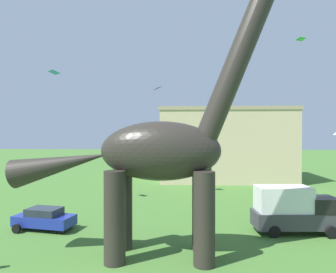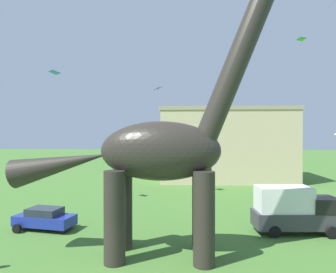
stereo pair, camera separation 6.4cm
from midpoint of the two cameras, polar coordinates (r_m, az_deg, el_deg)
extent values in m
cylinder|color=#2D2823|center=(18.71, 6.36, -13.08)|extent=(1.13, 1.13, 4.90)
cylinder|color=#2D2823|center=(16.62, 6.79, -14.84)|extent=(1.13, 1.13, 4.90)
cylinder|color=#2D2823|center=(19.04, -8.26, -12.84)|extent=(1.13, 1.13, 4.90)
cylinder|color=#2D2823|center=(16.99, -9.75, -14.50)|extent=(1.13, 1.13, 4.90)
ellipsoid|color=#2D2823|center=(17.15, -1.28, -2.69)|extent=(6.70, 2.89, 3.30)
cylinder|color=#2D2823|center=(17.86, 13.24, 14.52)|extent=(4.82, 1.24, 9.55)
cone|color=#2D2823|center=(18.51, -18.97, -4.82)|extent=(5.89, 1.65, 2.79)
cube|color=navy|center=(24.43, -21.75, -14.15)|extent=(4.45, 2.52, 0.72)
cube|color=#232B35|center=(24.28, -21.76, -12.74)|extent=(2.52, 1.96, 0.52)
cylinder|color=black|center=(24.73, -17.47, -14.82)|extent=(0.65, 0.33, 0.62)
cylinder|color=black|center=(23.14, -19.08, -15.91)|extent=(0.65, 0.33, 0.62)
cylinder|color=black|center=(25.96, -24.10, -14.10)|extent=(0.65, 0.33, 0.62)
cylinder|color=black|center=(24.44, -26.08, -15.04)|extent=(0.65, 0.33, 0.62)
cube|color=#38383D|center=(23.65, 22.48, -13.95)|extent=(5.71, 2.42, 1.10)
cube|color=black|center=(24.07, 26.72, -11.14)|extent=(1.90, 2.03, 1.00)
cube|color=silver|center=(23.10, 20.62, -10.73)|extent=(3.69, 2.22, 1.70)
cylinder|color=black|center=(25.44, 26.09, -14.20)|extent=(0.81, 0.31, 0.80)
cylinder|color=black|center=(23.59, 28.15, -15.40)|extent=(0.81, 0.31, 0.80)
cylinder|color=black|center=(24.29, 17.75, -14.89)|extent=(0.81, 0.31, 0.80)
cylinder|color=black|center=(22.34, 19.16, -16.28)|extent=(0.81, 0.31, 0.80)
cube|color=black|center=(33.52, -1.82, 8.89)|extent=(1.09, 1.19, 0.36)
cube|color=#287AE5|center=(31.47, -20.18, 11.07)|extent=(1.37, 1.35, 0.25)
cube|color=green|center=(31.22, 23.48, 16.22)|extent=(0.92, 0.83, 0.15)
cylinder|color=green|center=(31.09, 23.48, 15.35)|extent=(0.01, 0.01, 0.76)
cube|color=green|center=(24.91, 11.62, 12.79)|extent=(0.77, 0.71, 0.16)
cylinder|color=#19B2B7|center=(24.83, 11.62, 11.87)|extent=(0.01, 0.01, 0.63)
cube|color=#CCB78E|center=(46.50, 10.60, -1.74)|extent=(18.54, 10.44, 9.99)
cube|color=tan|center=(46.59, 10.61, 4.72)|extent=(18.91, 10.65, 0.50)
camera|label=1|loc=(0.03, -89.90, 0.00)|focal=32.99mm
camera|label=2|loc=(0.03, 90.10, 0.00)|focal=32.99mm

